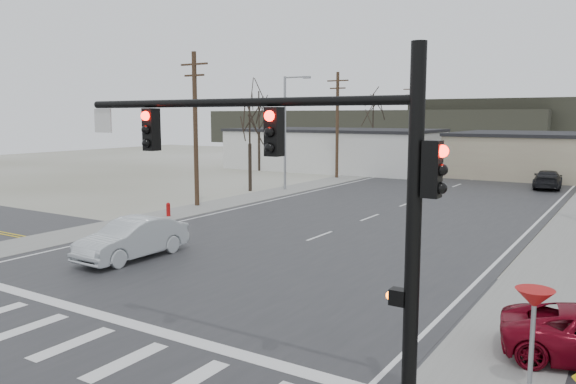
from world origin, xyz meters
name	(u,v)px	position (x,y,z in m)	size (l,w,h in m)	color
ground	(216,275)	(0.00, 0.00, 0.00)	(140.00, 140.00, 0.00)	silver
main_road	(377,215)	(0.00, 15.00, 0.02)	(18.00, 110.00, 0.05)	#29292C
cross_road	(216,275)	(0.00, 0.00, 0.02)	(90.00, 10.00, 0.04)	#29292C
sidewalk_left	(275,193)	(-10.60, 20.00, 0.03)	(3.00, 90.00, 0.06)	gray
traffic_signal_mast	(321,180)	(7.89, -6.20, 4.67)	(8.95, 0.43, 7.20)	black
fire_hydrant	(168,209)	(-10.20, 8.00, 0.45)	(0.24, 0.24, 0.87)	#A50C0C
yield_sign	(534,303)	(11.50, -3.50, 2.07)	(0.80, 0.80, 2.35)	gray
building_left_far	(334,149)	(-16.00, 40.00, 2.26)	(22.30, 12.30, 4.50)	silver
upole_left_b	(195,127)	(-11.50, 12.00, 5.22)	(2.20, 0.30, 10.00)	#462F20
upole_left_c	(337,123)	(-11.50, 32.00, 5.22)	(2.20, 0.30, 10.00)	#462F20
upole_left_d	(411,121)	(-11.50, 52.00, 5.22)	(2.20, 0.30, 10.00)	#462F20
streetlight_main	(287,126)	(-10.80, 22.00, 5.09)	(2.40, 0.25, 9.00)	gray
tree_left_near	(250,125)	(-13.00, 20.00, 5.23)	(3.30, 3.30, 7.35)	#2D251B
tree_left_far	(373,113)	(-14.00, 46.00, 6.28)	(3.96, 3.96, 8.82)	#2D251B
tree_left_mid	(259,112)	(-22.00, 34.00, 6.28)	(3.96, 3.96, 8.82)	#2D251B
hill_left	(369,128)	(-35.00, 92.00, 3.50)	(70.00, 18.00, 7.00)	#333026
sedan_crossing	(132,239)	(-4.47, 0.05, 0.87)	(1.75, 5.01, 1.65)	#B7BFC3
car_far_a	(548,179)	(6.81, 33.91, 0.80)	(2.10, 5.17, 1.50)	black
car_far_b	(471,164)	(-2.53, 46.34, 0.68)	(1.49, 3.70, 1.26)	black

